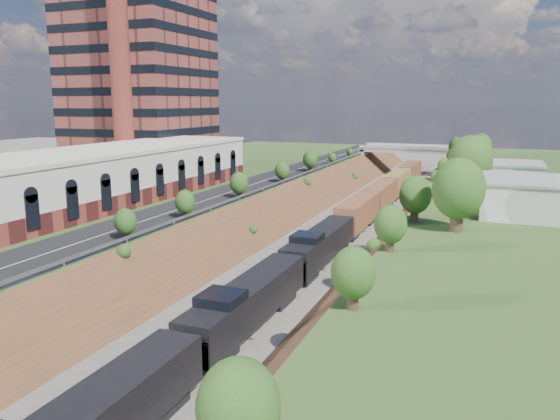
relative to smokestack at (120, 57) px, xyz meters
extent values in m
cube|color=#3D5C26|center=(3.00, 4.00, -22.50)|extent=(44.00, 180.00, 5.00)
cube|color=brown|center=(25.00, 4.00, -25.00)|extent=(10.00, 180.00, 10.00)
cube|color=brown|center=(47.00, 4.00, -25.00)|extent=(10.00, 180.00, 10.00)
cube|color=gray|center=(33.40, 4.00, -24.91)|extent=(1.58, 180.00, 0.18)
cube|color=gray|center=(38.60, 4.00, -24.91)|extent=(1.58, 180.00, 0.18)
cube|color=black|center=(20.50, 4.00, -19.95)|extent=(8.00, 180.00, 0.10)
cube|color=#99999E|center=(24.60, 4.00, -19.45)|extent=(0.06, 171.00, 0.30)
cube|color=maroon|center=(8.00, -18.00, -18.90)|extent=(14.00, 62.00, 2.20)
cube|color=beige|center=(8.00, -18.00, -15.65)|extent=(14.00, 62.00, 4.30)
cube|color=beige|center=(8.00, -18.00, -13.25)|extent=(14.30, 62.30, 0.50)
cube|color=brown|center=(-8.00, 16.00, 2.00)|extent=(22.00, 22.00, 44.00)
cylinder|color=maroon|center=(0.00, 0.00, 0.00)|extent=(3.20, 3.20, 40.00)
cube|color=gray|center=(24.50, 66.00, -21.90)|extent=(1.50, 8.00, 6.20)
cube|color=gray|center=(47.50, 66.00, -21.90)|extent=(1.50, 8.00, 6.20)
cube|color=gray|center=(36.00, 66.00, -18.80)|extent=(24.00, 8.00, 1.00)
cube|color=gray|center=(36.00, 62.00, -18.00)|extent=(24.00, 0.30, 0.80)
cube|color=gray|center=(36.00, 70.00, -18.00)|extent=(24.00, 0.30, 0.80)
cube|color=silver|center=(59.50, -4.00, -18.00)|extent=(9.00, 12.00, 4.00)
cube|color=silver|center=(59.00, 18.00, -18.20)|extent=(8.00, 10.00, 3.60)
cylinder|color=#473323|center=(53.00, -16.00, -18.69)|extent=(1.30, 1.30, 2.62)
ellipsoid|color=#2C4F1C|center=(53.00, -16.00, -15.54)|extent=(5.25, 5.25, 6.30)
cylinder|color=#473323|center=(24.20, -36.00, -19.39)|extent=(0.66, 0.66, 1.22)
ellipsoid|color=#2C4F1C|center=(24.20, -36.00, -17.92)|extent=(2.45, 2.45, 2.94)
cube|color=black|center=(38.60, -35.57, -22.63)|extent=(3.03, 18.18, 2.94)
cube|color=black|center=(38.60, -16.39, -22.63)|extent=(3.03, 18.18, 2.94)
cube|color=brown|center=(38.60, 26.00, -22.28)|extent=(3.03, 64.61, 3.64)
camera|label=1|loc=(56.34, -73.24, -6.92)|focal=35.00mm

